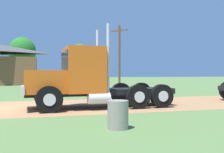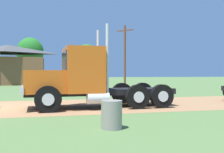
# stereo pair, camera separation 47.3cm
# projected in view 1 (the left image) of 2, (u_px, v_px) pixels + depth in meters

# --- Properties ---
(ground_plane) EXTENTS (200.00, 200.00, 0.00)m
(ground_plane) POSITION_uv_depth(u_px,v_px,m) (11.00, 108.00, 12.58)
(ground_plane) COLOR #516F3B
(dirt_track) EXTENTS (120.00, 6.36, 0.01)m
(dirt_track) POSITION_uv_depth(u_px,v_px,m) (11.00, 108.00, 12.58)
(dirt_track) COLOR #996E48
(dirt_track) RESTS_ON ground_plane
(truck_foreground_white) EXTENTS (7.56, 2.98, 3.98)m
(truck_foreground_white) POSITION_uv_depth(u_px,v_px,m) (82.00, 80.00, 12.63)
(truck_foreground_white) COLOR black
(truck_foreground_white) RESTS_ON ground_plane
(steel_barrel) EXTENTS (0.63, 0.63, 0.86)m
(steel_barrel) POSITION_uv_depth(u_px,v_px,m) (118.00, 115.00, 7.84)
(steel_barrel) COLOR gray
(steel_barrel) RESTS_ON ground_plane
(shed_building) EXTENTS (10.78, 6.09, 5.91)m
(shed_building) POSITION_uv_depth(u_px,v_px,m) (0.00, 65.00, 38.05)
(shed_building) COLOR brown
(shed_building) RESTS_ON ground_plane
(utility_pole_near) EXTENTS (1.58, 1.72, 7.40)m
(utility_pole_near) POSITION_uv_depth(u_px,v_px,m) (119.00, 54.00, 31.13)
(utility_pole_near) COLOR brown
(utility_pole_near) RESTS_ON ground_plane
(tree_mid) EXTENTS (4.93, 4.93, 8.42)m
(tree_mid) POSITION_uv_depth(u_px,v_px,m) (22.00, 52.00, 48.43)
(tree_mid) COLOR #513823
(tree_mid) RESTS_ON ground_plane
(tree_right) EXTENTS (4.43, 4.43, 7.16)m
(tree_right) POSITION_uv_depth(u_px,v_px,m) (80.00, 57.00, 48.47)
(tree_right) COLOR #513823
(tree_right) RESTS_ON ground_plane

